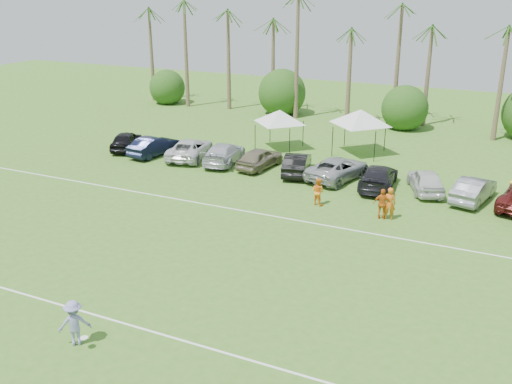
% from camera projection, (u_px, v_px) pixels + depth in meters
% --- Properties ---
extents(ground, '(120.00, 120.00, 0.00)m').
position_uv_depth(ground, '(27.00, 333.00, 20.72)').
color(ground, '#3E6D20').
rests_on(ground, ground).
extents(field_lines, '(80.00, 12.10, 0.01)m').
position_uv_depth(field_lines, '(154.00, 247.00, 27.52)').
color(field_lines, white).
rests_on(field_lines, ground).
extents(palm_tree_0, '(2.40, 2.40, 8.90)m').
position_uv_depth(palm_tree_0, '(140.00, 30.00, 59.24)').
color(palm_tree_0, brown).
rests_on(palm_tree_0, ground).
extents(palm_tree_1, '(2.40, 2.40, 9.90)m').
position_uv_depth(palm_tree_1, '(180.00, 22.00, 56.95)').
color(palm_tree_1, brown).
rests_on(palm_tree_1, ground).
extents(palm_tree_2, '(2.40, 2.40, 10.90)m').
position_uv_depth(palm_tree_2, '(224.00, 14.00, 54.66)').
color(palm_tree_2, brown).
rests_on(palm_tree_2, ground).
extents(palm_tree_3, '(2.40, 2.40, 11.90)m').
position_uv_depth(palm_tree_3, '(262.00, 6.00, 52.78)').
color(palm_tree_3, brown).
rests_on(palm_tree_3, ground).
extents(palm_tree_4, '(2.40, 2.40, 8.90)m').
position_uv_depth(palm_tree_4, '(302.00, 36.00, 52.07)').
color(palm_tree_4, brown).
rests_on(palm_tree_4, ground).
extents(palm_tree_5, '(2.40, 2.40, 9.90)m').
position_uv_depth(palm_tree_5, '(344.00, 27.00, 50.17)').
color(palm_tree_5, brown).
rests_on(palm_tree_5, ground).
extents(palm_tree_6, '(2.40, 2.40, 10.90)m').
position_uv_depth(palm_tree_6, '(391.00, 18.00, 48.29)').
color(palm_tree_6, brown).
rests_on(palm_tree_6, ground).
extents(palm_tree_7, '(2.40, 2.40, 11.90)m').
position_uv_depth(palm_tree_7, '(440.00, 9.00, 46.40)').
color(palm_tree_7, brown).
rests_on(palm_tree_7, ground).
extents(palm_tree_8, '(2.40, 2.40, 8.90)m').
position_uv_depth(palm_tree_8, '(502.00, 44.00, 45.29)').
color(palm_tree_8, brown).
rests_on(palm_tree_8, ground).
extents(bush_tree_0, '(4.00, 4.00, 4.00)m').
position_uv_depth(bush_tree_0, '(172.00, 85.00, 60.85)').
color(bush_tree_0, brown).
rests_on(bush_tree_0, ground).
extents(bush_tree_1, '(4.00, 4.00, 4.00)m').
position_uv_depth(bush_tree_1, '(284.00, 94.00, 55.67)').
color(bush_tree_1, brown).
rests_on(bush_tree_1, ground).
extents(bush_tree_2, '(4.00, 4.00, 4.00)m').
position_uv_depth(bush_tree_2, '(409.00, 105.00, 50.88)').
color(bush_tree_2, brown).
rests_on(bush_tree_2, ground).
extents(sideline_player_a, '(0.73, 0.55, 1.81)m').
position_uv_depth(sideline_player_a, '(389.00, 203.00, 30.46)').
color(sideline_player_a, orange).
rests_on(sideline_player_a, ground).
extents(sideline_player_b, '(0.92, 0.80, 1.59)m').
position_uv_depth(sideline_player_b, '(318.00, 191.00, 32.55)').
color(sideline_player_b, orange).
rests_on(sideline_player_b, ground).
extents(sideline_player_c, '(1.05, 0.55, 1.71)m').
position_uv_depth(sideline_player_c, '(382.00, 204.00, 30.54)').
color(sideline_player_c, '#CC6216').
rests_on(sideline_player_c, ground).
extents(canopy_tent_left, '(4.33, 4.33, 3.51)m').
position_uv_depth(canopy_tent_left, '(280.00, 110.00, 43.01)').
color(canopy_tent_left, black).
rests_on(canopy_tent_left, ground).
extents(canopy_tent_right, '(4.81, 4.81, 3.90)m').
position_uv_depth(canopy_tent_right, '(361.00, 109.00, 41.57)').
color(canopy_tent_right, black).
rests_on(canopy_tent_right, ground).
extents(frisbee_player, '(1.26, 1.20, 1.71)m').
position_uv_depth(frisbee_player, '(74.00, 323.00, 19.80)').
color(frisbee_player, '#8584BC').
rests_on(frisbee_player, ground).
extents(parked_car_0, '(3.08, 4.51, 1.43)m').
position_uv_depth(parked_car_0, '(126.00, 141.00, 43.47)').
color(parked_car_0, black).
rests_on(parked_car_0, ground).
extents(parked_car_1, '(2.07, 4.49, 1.43)m').
position_uv_depth(parked_car_1, '(154.00, 146.00, 42.04)').
color(parked_car_1, black).
rests_on(parked_car_1, ground).
extents(parked_car_2, '(3.48, 5.54, 1.43)m').
position_uv_depth(parked_car_2, '(190.00, 149.00, 41.34)').
color(parked_car_2, silver).
rests_on(parked_car_2, ground).
extents(parked_car_3, '(2.78, 5.18, 1.43)m').
position_uv_depth(parked_car_3, '(224.00, 153.00, 40.24)').
color(parked_car_3, '#BABBC4').
rests_on(parked_car_3, ground).
extents(parked_car_4, '(2.20, 4.37, 1.43)m').
position_uv_depth(parked_car_4, '(260.00, 158.00, 39.12)').
color(parked_car_4, '#7B7059').
rests_on(parked_car_4, ground).
extents(parked_car_5, '(2.49, 4.56, 1.43)m').
position_uv_depth(parked_car_5, '(297.00, 164.00, 37.90)').
color(parked_car_5, black).
rests_on(parked_car_5, ground).
extents(parked_car_6, '(3.53, 5.55, 1.43)m').
position_uv_depth(parked_car_6, '(338.00, 168.00, 36.88)').
color(parked_car_6, '#9D9FA2').
rests_on(parked_car_6, ground).
extents(parked_car_7, '(2.45, 5.08, 1.43)m').
position_uv_depth(parked_car_7, '(378.00, 177.00, 35.30)').
color(parked_car_7, black).
rests_on(parked_car_7, ground).
extents(parked_car_8, '(3.08, 4.51, 1.43)m').
position_uv_depth(parked_car_8, '(426.00, 181.00, 34.60)').
color(parked_car_8, silver).
rests_on(parked_car_8, ground).
extents(parked_car_9, '(2.39, 4.55, 1.43)m').
position_uv_depth(parked_car_9, '(474.00, 190.00, 33.10)').
color(parked_car_9, slate).
rests_on(parked_car_9, ground).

